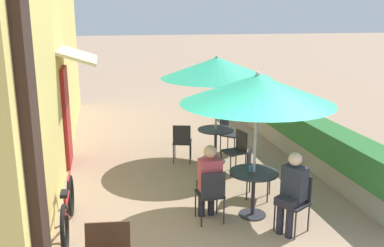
{
  "coord_description": "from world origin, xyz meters",
  "views": [
    {
      "loc": [
        -1.58,
        -4.07,
        3.2
      ],
      "look_at": [
        0.15,
        4.21,
        1.0
      ],
      "focal_mm": 40.0,
      "sensor_mm": 36.0,
      "label": 1
    }
  ],
  "objects_px": {
    "seated_patron_near_back": "(209,179)",
    "coffee_cup_near": "(251,168)",
    "cafe_chair_near_back": "(211,192)",
    "patio_umbrella_mid": "(217,68)",
    "cafe_chair_mid_left": "(228,131)",
    "cafe_chair_mid_back": "(237,148)",
    "bicycle_leaning": "(68,210)",
    "seated_patron_near_left": "(292,189)",
    "cafe_chair_near_left": "(296,198)",
    "cafe_chair_mid_right": "(182,140)",
    "patio_table_near": "(253,184)",
    "patio_table_mid": "(216,138)",
    "cafe_chair_near_right": "(255,170)",
    "patio_umbrella_near": "(257,89)"
  },
  "relations": [
    {
      "from": "cafe_chair_near_back",
      "to": "coffee_cup_near",
      "type": "height_order",
      "value": "cafe_chair_near_back"
    },
    {
      "from": "patio_umbrella_near",
      "to": "cafe_chair_mid_right",
      "type": "relative_size",
      "value": 2.71
    },
    {
      "from": "cafe_chair_mid_right",
      "to": "patio_table_mid",
      "type": "bearing_deg",
      "value": 5.97
    },
    {
      "from": "seated_patron_near_left",
      "to": "bicycle_leaning",
      "type": "bearing_deg",
      "value": 45.47
    },
    {
      "from": "seated_patron_near_back",
      "to": "patio_umbrella_mid",
      "type": "distance_m",
      "value": 3.06
    },
    {
      "from": "cafe_chair_mid_right",
      "to": "cafe_chair_mid_back",
      "type": "bearing_deg",
      "value": -24.03
    },
    {
      "from": "seated_patron_near_back",
      "to": "coffee_cup_near",
      "type": "relative_size",
      "value": 13.89
    },
    {
      "from": "cafe_chair_near_back",
      "to": "cafe_chair_mid_left",
      "type": "distance_m",
      "value": 3.52
    },
    {
      "from": "cafe_chair_near_right",
      "to": "cafe_chair_mid_right",
      "type": "bearing_deg",
      "value": -127.9
    },
    {
      "from": "cafe_chair_near_back",
      "to": "patio_umbrella_mid",
      "type": "relative_size",
      "value": 0.37
    },
    {
      "from": "patio_table_mid",
      "to": "bicycle_leaning",
      "type": "height_order",
      "value": "bicycle_leaning"
    },
    {
      "from": "cafe_chair_near_back",
      "to": "cafe_chair_mid_right",
      "type": "height_order",
      "value": "same"
    },
    {
      "from": "coffee_cup_near",
      "to": "patio_umbrella_near",
      "type": "bearing_deg",
      "value": -47.97
    },
    {
      "from": "cafe_chair_near_left",
      "to": "cafe_chair_mid_left",
      "type": "relative_size",
      "value": 1.0
    },
    {
      "from": "cafe_chair_near_right",
      "to": "cafe_chair_mid_back",
      "type": "relative_size",
      "value": 1.0
    },
    {
      "from": "seated_patron_near_left",
      "to": "cafe_chair_near_back",
      "type": "relative_size",
      "value": 1.44
    },
    {
      "from": "cafe_chair_near_left",
      "to": "coffee_cup_near",
      "type": "relative_size",
      "value": 9.67
    },
    {
      "from": "patio_umbrella_near",
      "to": "patio_umbrella_mid",
      "type": "distance_m",
      "value": 2.61
    },
    {
      "from": "patio_table_near",
      "to": "bicycle_leaning",
      "type": "xyz_separation_m",
      "value": [
        -2.89,
        0.06,
        -0.19
      ]
    },
    {
      "from": "coffee_cup_near",
      "to": "cafe_chair_mid_left",
      "type": "xyz_separation_m",
      "value": [
        0.57,
        3.14,
        -0.28
      ]
    },
    {
      "from": "patio_table_near",
      "to": "seated_patron_near_left",
      "type": "height_order",
      "value": "seated_patron_near_left"
    },
    {
      "from": "bicycle_leaning",
      "to": "cafe_chair_mid_back",
      "type": "bearing_deg",
      "value": 30.52
    },
    {
      "from": "cafe_chair_near_back",
      "to": "cafe_chair_mid_right",
      "type": "relative_size",
      "value": 1.0
    },
    {
      "from": "cafe_chair_mid_right",
      "to": "cafe_chair_mid_back",
      "type": "relative_size",
      "value": 1.0
    },
    {
      "from": "cafe_chair_near_right",
      "to": "seated_patron_near_back",
      "type": "distance_m",
      "value": 1.22
    },
    {
      "from": "patio_table_near",
      "to": "cafe_chair_mid_right",
      "type": "bearing_deg",
      "value": 103.65
    },
    {
      "from": "seated_patron_near_back",
      "to": "cafe_chair_mid_left",
      "type": "xyz_separation_m",
      "value": [
        1.26,
        3.18,
        -0.17
      ]
    },
    {
      "from": "patio_table_near",
      "to": "coffee_cup_near",
      "type": "relative_size",
      "value": 8.69
    },
    {
      "from": "seated_patron_near_left",
      "to": "seated_patron_near_back",
      "type": "distance_m",
      "value": 1.27
    },
    {
      "from": "patio_table_near",
      "to": "cafe_chair_near_right",
      "type": "distance_m",
      "value": 0.74
    },
    {
      "from": "cafe_chair_mid_left",
      "to": "cafe_chair_mid_back",
      "type": "distance_m",
      "value": 1.27
    },
    {
      "from": "cafe_chair_near_back",
      "to": "patio_umbrella_mid",
      "type": "height_order",
      "value": "patio_umbrella_mid"
    },
    {
      "from": "cafe_chair_near_back",
      "to": "patio_table_mid",
      "type": "bearing_deg",
      "value": 71.28
    },
    {
      "from": "seated_patron_near_left",
      "to": "cafe_chair_mid_back",
      "type": "distance_m",
      "value": 2.57
    },
    {
      "from": "patio_table_near",
      "to": "cafe_chair_mid_back",
      "type": "relative_size",
      "value": 0.9
    },
    {
      "from": "patio_table_mid",
      "to": "patio_table_near",
      "type": "bearing_deg",
      "value": -91.44
    },
    {
      "from": "patio_table_near",
      "to": "cafe_chair_mid_left",
      "type": "bearing_deg",
      "value": 80.63
    },
    {
      "from": "cafe_chair_mid_left",
      "to": "cafe_chair_mid_right",
      "type": "relative_size",
      "value": 1.0
    },
    {
      "from": "patio_table_near",
      "to": "seated_patron_near_left",
      "type": "xyz_separation_m",
      "value": [
        0.36,
        -0.64,
        0.14
      ]
    },
    {
      "from": "patio_table_near",
      "to": "bicycle_leaning",
      "type": "height_order",
      "value": "bicycle_leaning"
    },
    {
      "from": "patio_table_near",
      "to": "cafe_chair_near_back",
      "type": "xyz_separation_m",
      "value": [
        -0.73,
        -0.11,
        -0.03
      ]
    },
    {
      "from": "seated_patron_near_back",
      "to": "cafe_chair_mid_back",
      "type": "xyz_separation_m",
      "value": [
        1.06,
        1.92,
        -0.17
      ]
    },
    {
      "from": "cafe_chair_mid_left",
      "to": "patio_table_near",
      "type": "bearing_deg",
      "value": 35.32
    },
    {
      "from": "cafe_chair_near_right",
      "to": "cafe_chair_mid_right",
      "type": "xyz_separation_m",
      "value": [
        -0.93,
        2.04,
        0.0
      ]
    },
    {
      "from": "cafe_chair_near_back",
      "to": "seated_patron_near_back",
      "type": "distance_m",
      "value": 0.2
    },
    {
      "from": "cafe_chair_mid_right",
      "to": "cafe_chair_mid_back",
      "type": "xyz_separation_m",
      "value": [
        0.99,
        -0.8,
        0.0
      ]
    },
    {
      "from": "cafe_chair_near_right",
      "to": "cafe_chair_mid_left",
      "type": "distance_m",
      "value": 2.51
    },
    {
      "from": "patio_umbrella_mid",
      "to": "coffee_cup_near",
      "type": "bearing_deg",
      "value": -92.37
    },
    {
      "from": "patio_umbrella_near",
      "to": "seated_patron_near_left",
      "type": "distance_m",
      "value": 1.57
    },
    {
      "from": "seated_patron_near_back",
      "to": "cafe_chair_mid_back",
      "type": "relative_size",
      "value": 1.44
    }
  ]
}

